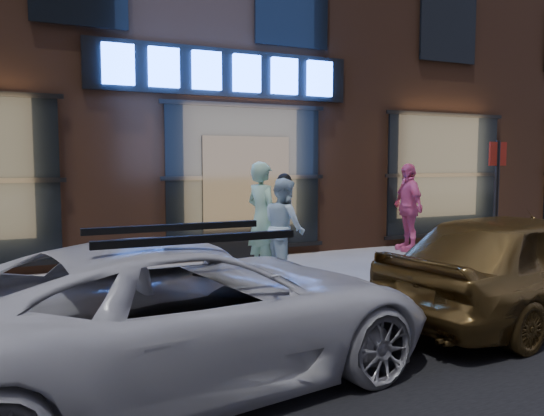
{
  "coord_description": "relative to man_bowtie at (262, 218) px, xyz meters",
  "views": [
    {
      "loc": [
        -3.79,
        -5.78,
        1.9
      ],
      "look_at": [
        -0.49,
        1.6,
        1.2
      ],
      "focal_mm": 35.0,
      "sensor_mm": 36.0,
      "label": 1
    }
  ],
  "objects": [
    {
      "name": "gold_sedan",
      "position": [
        1.81,
        -3.68,
        -0.28
      ],
      "size": [
        4.18,
        2.25,
        1.35
      ],
      "primitive_type": "imported",
      "rotation": [
        0.0,
        0.0,
        1.74
      ],
      "color": "brown",
      "rests_on": "ground"
    },
    {
      "name": "white_suv",
      "position": [
        -2.34,
        -3.85,
        -0.32
      ],
      "size": [
        4.82,
        2.81,
        1.26
      ],
      "primitive_type": "imported",
      "rotation": [
        0.0,
        0.0,
        1.74
      ],
      "color": "silver",
      "rests_on": "ground"
    },
    {
      "name": "passerby",
      "position": [
        3.82,
        0.98,
        -0.02
      ],
      "size": [
        0.66,
        1.17,
        1.87
      ],
      "primitive_type": "imported",
      "rotation": [
        0.0,
        0.0,
        -1.77
      ],
      "color": "pink",
      "rests_on": "ground"
    },
    {
      "name": "curb",
      "position": [
        0.31,
        -2.39,
        -0.89
      ],
      "size": [
        60.0,
        0.25,
        0.12
      ],
      "primitive_type": "cube",
      "color": "gray",
      "rests_on": "ground"
    },
    {
      "name": "man_cap",
      "position": [
        0.26,
        -0.32,
        -0.13
      ],
      "size": [
        0.65,
        0.82,
        1.65
      ],
      "primitive_type": "imported",
      "rotation": [
        0.0,
        0.0,
        1.54
      ],
      "color": "white",
      "rests_on": "ground"
    },
    {
      "name": "ground",
      "position": [
        0.31,
        -2.39,
        -0.95
      ],
      "size": [
        90.0,
        90.0,
        0.0
      ],
      "primitive_type": "plane",
      "color": "slate",
      "rests_on": "ground"
    },
    {
      "name": "man_bowtie",
      "position": [
        0.0,
        0.0,
        0.0
      ],
      "size": [
        0.63,
        0.79,
        1.91
      ],
      "primitive_type": "imported",
      "rotation": [
        0.0,
        0.0,
        1.84
      ],
      "color": "#AAE0BA",
      "rests_on": "ground"
    },
    {
      "name": "storefront_building",
      "position": [
        0.31,
        5.6,
        4.19
      ],
      "size": [
        30.2,
        8.28,
        10.3
      ],
      "color": "#54301E",
      "rests_on": "ground"
    },
    {
      "name": "sign_post",
      "position": [
        2.85,
        -2.29,
        0.39
      ],
      "size": [
        0.35,
        0.07,
        2.22
      ],
      "rotation": [
        0.0,
        0.0,
        0.07
      ],
      "color": "#262628",
      "rests_on": "ground"
    }
  ]
}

